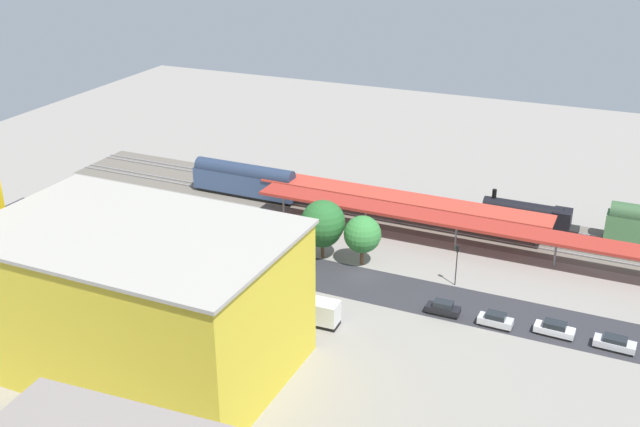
% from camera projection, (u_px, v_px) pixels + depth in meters
% --- Properties ---
extents(ground_plane, '(204.12, 204.12, 0.00)m').
position_uv_depth(ground_plane, '(362.00, 275.00, 104.11)').
color(ground_plane, gray).
rests_on(ground_plane, ground).
extents(rail_bed, '(127.87, 17.23, 0.01)m').
position_uv_depth(rail_bed, '(409.00, 215.00, 122.98)').
color(rail_bed, '#665E54').
rests_on(rail_bed, ground).
extents(street_asphalt, '(127.75, 11.88, 0.01)m').
position_uv_depth(street_asphalt, '(356.00, 282.00, 102.03)').
color(street_asphalt, '#2D2D33').
rests_on(street_asphalt, ground).
extents(track_rails, '(127.54, 10.79, 0.12)m').
position_uv_depth(track_rails, '(409.00, 214.00, 122.91)').
color(track_rails, '#9E9EA8').
rests_on(track_rails, ground).
extents(platform_canopy_near, '(63.46, 6.03, 4.63)m').
position_uv_depth(platform_canopy_near, '(457.00, 221.00, 109.95)').
color(platform_canopy_near, '#A82D23').
rests_on(platform_canopy_near, ground).
extents(platform_canopy_far, '(47.62, 6.09, 4.34)m').
position_uv_depth(platform_canopy_far, '(401.00, 197.00, 119.10)').
color(platform_canopy_far, '#C63D2D').
rests_on(platform_canopy_far, ground).
extents(locomotive, '(14.98, 3.35, 5.34)m').
position_uv_depth(locomotive, '(531.00, 215.00, 118.12)').
color(locomotive, black).
rests_on(locomotive, ground).
extents(freight_coach_far, '(19.20, 3.34, 5.92)m').
position_uv_depth(freight_coach_far, '(245.00, 179.00, 129.42)').
color(freight_coach_far, black).
rests_on(freight_coach_far, ground).
extents(parked_car_0, '(4.75, 2.13, 1.60)m').
position_uv_depth(parked_car_0, '(615.00, 344.00, 87.02)').
color(parked_car_0, black).
rests_on(parked_car_0, ground).
extents(parked_car_1, '(4.76, 2.06, 1.76)m').
position_uv_depth(parked_car_1, '(554.00, 329.00, 89.76)').
color(parked_car_1, black).
rests_on(parked_car_1, ground).
extents(parked_car_2, '(4.22, 1.91, 1.79)m').
position_uv_depth(parked_car_2, '(495.00, 320.00, 91.57)').
color(parked_car_2, black).
rests_on(parked_car_2, ground).
extents(parked_car_3, '(4.25, 1.73, 1.76)m').
position_uv_depth(parked_car_3, '(443.00, 309.00, 94.20)').
color(parked_car_3, black).
rests_on(parked_car_3, ground).
extents(construction_building, '(33.28, 21.50, 15.92)m').
position_uv_depth(construction_building, '(139.00, 300.00, 81.95)').
color(construction_building, yellow).
rests_on(construction_building, ground).
extents(construction_roof_slab, '(33.89, 22.11, 0.40)m').
position_uv_depth(construction_roof_slab, '(132.00, 232.00, 78.70)').
color(construction_roof_slab, '#ADA89E').
rests_on(construction_roof_slab, construction_building).
extents(box_truck_0, '(9.25, 2.66, 3.23)m').
position_uv_depth(box_truck_0, '(303.00, 309.00, 92.39)').
color(box_truck_0, black).
rests_on(box_truck_0, ground).
extents(box_truck_1, '(8.56, 2.73, 3.19)m').
position_uv_depth(box_truck_1, '(204.00, 282.00, 98.85)').
color(box_truck_1, black).
rests_on(box_truck_1, ground).
extents(street_tree_0, '(5.29, 5.29, 7.35)m').
position_uv_depth(street_tree_0, '(362.00, 234.00, 105.11)').
color(street_tree_0, brown).
rests_on(street_tree_0, ground).
extents(street_tree_1, '(6.37, 6.37, 8.81)m').
position_uv_depth(street_tree_1, '(323.00, 222.00, 106.68)').
color(street_tree_1, brown).
rests_on(street_tree_1, ground).
extents(street_tree_2, '(5.76, 5.76, 7.56)m').
position_uv_depth(street_tree_2, '(322.00, 227.00, 107.29)').
color(street_tree_2, brown).
rests_on(street_tree_2, ground).
extents(traffic_light, '(0.50, 0.36, 5.92)m').
position_uv_depth(traffic_light, '(457.00, 259.00, 99.81)').
color(traffic_light, '#333333').
rests_on(traffic_light, ground).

